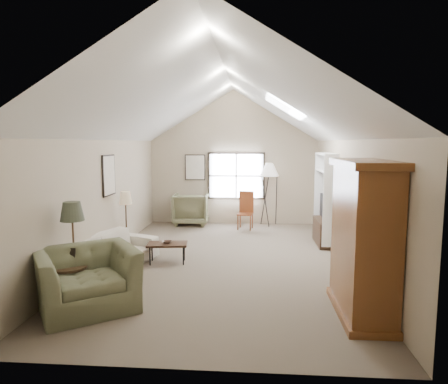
# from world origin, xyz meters

# --- Properties ---
(room_shell) EXTENTS (5.01, 8.01, 4.00)m
(room_shell) POSITION_xyz_m (0.00, 0.00, 3.21)
(room_shell) COLOR brown
(room_shell) RESTS_ON ground
(window) EXTENTS (1.72, 0.08, 1.42)m
(window) POSITION_xyz_m (0.10, 3.96, 1.45)
(window) COLOR black
(window) RESTS_ON room_shell
(skylight) EXTENTS (0.80, 1.20, 0.52)m
(skylight) POSITION_xyz_m (1.30, 0.90, 3.22)
(skylight) COLOR white
(skylight) RESTS_ON room_shell
(wall_art) EXTENTS (1.97, 3.71, 0.88)m
(wall_art) POSITION_xyz_m (-1.88, 1.94, 1.73)
(wall_art) COLOR black
(wall_art) RESTS_ON room_shell
(armoire) EXTENTS (0.60, 1.50, 2.20)m
(armoire) POSITION_xyz_m (2.18, -2.40, 1.10)
(armoire) COLOR brown
(armoire) RESTS_ON ground
(tv_alcove) EXTENTS (0.32, 1.30, 2.10)m
(tv_alcove) POSITION_xyz_m (2.34, 1.60, 1.15)
(tv_alcove) COLOR white
(tv_alcove) RESTS_ON ground
(media_console) EXTENTS (0.34, 1.18, 0.60)m
(media_console) POSITION_xyz_m (2.32, 1.60, 0.30)
(media_console) COLOR #382316
(media_console) RESTS_ON ground
(tv_panel) EXTENTS (0.05, 0.90, 0.55)m
(tv_panel) POSITION_xyz_m (2.32, 1.60, 0.92)
(tv_panel) COLOR black
(tv_panel) RESTS_ON media_console
(sofa) EXTENTS (1.63, 2.40, 0.65)m
(sofa) POSITION_xyz_m (-2.20, -0.66, 0.33)
(sofa) COLOR beige
(sofa) RESTS_ON ground
(armchair_near) EXTENTS (1.82, 1.77, 0.90)m
(armchair_near) POSITION_xyz_m (-1.81, -2.51, 0.45)
(armchair_near) COLOR #5B5D41
(armchair_near) RESTS_ON ground
(armchair_far) EXTENTS (1.02, 1.05, 0.94)m
(armchair_far) POSITION_xyz_m (-1.23, 3.70, 0.47)
(armchair_far) COLOR #5C5C41
(armchair_far) RESTS_ON ground
(coffee_table) EXTENTS (0.85, 0.53, 0.41)m
(coffee_table) POSITION_xyz_m (-1.11, -0.20, 0.21)
(coffee_table) COLOR #372016
(coffee_table) RESTS_ON ground
(bowl) EXTENTS (0.21, 0.21, 0.05)m
(bowl) POSITION_xyz_m (-1.11, -0.20, 0.44)
(bowl) COLOR #3E2619
(bowl) RESTS_ON coffee_table
(side_table) EXTENTS (0.73, 0.73, 0.56)m
(side_table) POSITION_xyz_m (-2.20, -2.26, 0.28)
(side_table) COLOR #362616
(side_table) RESTS_ON ground
(side_chair) EXTENTS (0.47, 0.47, 1.07)m
(side_chair) POSITION_xyz_m (0.40, 3.15, 0.53)
(side_chair) COLOR brown
(side_chair) RESTS_ON ground
(tripod_lamp) EXTENTS (0.58, 0.58, 1.89)m
(tripod_lamp) POSITION_xyz_m (1.08, 3.70, 0.94)
(tripod_lamp) COLOR white
(tripod_lamp) RESTS_ON ground
(dark_lamp) EXTENTS (0.48, 0.48, 1.56)m
(dark_lamp) POSITION_xyz_m (-2.20, -2.06, 0.78)
(dark_lamp) COLOR #2A2E20
(dark_lamp) RESTS_ON ground
(tan_lamp) EXTENTS (0.36, 0.36, 1.40)m
(tan_lamp) POSITION_xyz_m (-2.20, 0.54, 0.70)
(tan_lamp) COLOR tan
(tan_lamp) RESTS_ON ground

